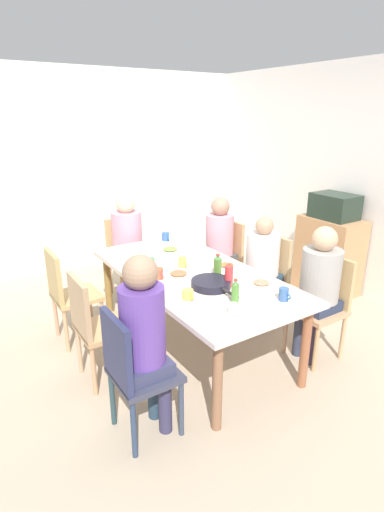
{
  "coord_description": "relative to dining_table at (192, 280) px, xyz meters",
  "views": [
    {
      "loc": [
        2.7,
        -1.75,
        2.03
      ],
      "look_at": [
        0.0,
        0.0,
        0.89
      ],
      "focal_mm": 28.16,
      "sensor_mm": 36.0,
      "label": 1
    }
  ],
  "objects": [
    {
      "name": "plate_3",
      "position": [
        0.54,
        0.31,
        0.08
      ],
      "size": [
        0.23,
        0.23,
        0.04
      ],
      "color": "silver",
      "rests_on": "dining_table"
    },
    {
      "name": "bottle_2",
      "position": [
        0.68,
        -0.07,
        0.16
      ],
      "size": [
        0.05,
        0.05,
        0.19
      ],
      "color": "#4D8833",
      "rests_on": "dining_table"
    },
    {
      "name": "bottle_1",
      "position": [
        0.41,
        0.08,
        0.17
      ],
      "size": [
        0.07,
        0.07,
        0.21
      ],
      "color": "red",
      "rests_on": "dining_table"
    },
    {
      "name": "chair_0",
      "position": [
        -1.43,
        0.0,
        -0.15
      ],
      "size": [
        0.4,
        0.4,
        0.9
      ],
      "color": "tan",
      "rests_on": "ground_plane"
    },
    {
      "name": "chair_4",
      "position": [
        0.7,
        -0.9,
        -0.15
      ],
      "size": [
        0.4,
        0.4,
        0.9
      ],
      "color": "#36384B",
      "rests_on": "ground_plane"
    },
    {
      "name": "cup_3",
      "position": [
        0.8,
        -0.18,
        0.11
      ],
      "size": [
        0.11,
        0.07,
        0.08
      ],
      "color": "white",
      "rests_on": "dining_table"
    },
    {
      "name": "chair_3",
      "position": [
        0.0,
        -0.9,
        -0.15
      ],
      "size": [
        0.4,
        0.4,
        0.9
      ],
      "color": "tan",
      "rests_on": "ground_plane"
    },
    {
      "name": "cup_0",
      "position": [
        -0.93,
        0.26,
        0.11
      ],
      "size": [
        0.12,
        0.08,
        0.09
      ],
      "color": "#345BA3",
      "rests_on": "dining_table"
    },
    {
      "name": "side_cabinet",
      "position": [
        -0.18,
        2.04,
        -0.22
      ],
      "size": [
        0.7,
        0.44,
        0.9
      ],
      "primitive_type": "cube",
      "color": "tan",
      "rests_on": "ground_plane"
    },
    {
      "name": "cup_2",
      "position": [
        0.43,
        -0.31,
        0.11
      ],
      "size": [
        0.12,
        0.08,
        0.07
      ],
      "color": "#EABE50",
      "rests_on": "dining_table"
    },
    {
      "name": "plate_0",
      "position": [
        0.01,
        -0.14,
        0.08
      ],
      "size": [
        0.26,
        0.26,
        0.04
      ],
      "color": "#EEE7CA",
      "rests_on": "dining_table"
    },
    {
      "name": "cup_6",
      "position": [
        0.83,
        0.26,
        0.12
      ],
      "size": [
        0.11,
        0.07,
        0.1
      ],
      "color": "#3A6199",
      "rests_on": "dining_table"
    },
    {
      "name": "ground_plane",
      "position": [
        0.0,
        0.0,
        -0.67
      ],
      "size": [
        6.2,
        6.2,
        0.0
      ],
      "primitive_type": "plane",
      "color": "tan"
    },
    {
      "name": "cup_4",
      "position": [
        -0.03,
        -0.31,
        0.12
      ],
      "size": [
        0.11,
        0.07,
        0.09
      ],
      "color": "#D35539",
      "rests_on": "dining_table"
    },
    {
      "name": "chair_6",
      "position": [
        0.0,
        0.9,
        -0.15
      ],
      "size": [
        0.4,
        0.4,
        0.9
      ],
      "color": "tan",
      "rests_on": "ground_plane"
    },
    {
      "name": "plate_1",
      "position": [
        0.07,
        0.32,
        0.08
      ],
      "size": [
        0.22,
        0.22,
        0.04
      ],
      "color": "silver",
      "rests_on": "dining_table"
    },
    {
      "name": "microwave",
      "position": [
        -0.18,
        2.04,
        0.37
      ],
      "size": [
        0.48,
        0.36,
        0.28
      ],
      "primitive_type": "cube",
      "color": "#1E2D24",
      "rests_on": "side_cabinet"
    },
    {
      "name": "dining_table",
      "position": [
        0.0,
        0.0,
        0.0
      ],
      "size": [
        2.1,
        1.03,
        0.74
      ],
      "color": "beige",
      "rests_on": "ground_plane"
    },
    {
      "name": "person_0",
      "position": [
        -1.34,
        0.0,
        0.06
      ],
      "size": [
        0.34,
        0.34,
        1.2
      ],
      "color": "#33294C",
      "rests_on": "ground_plane"
    },
    {
      "name": "chair_1",
      "position": [
        0.7,
        0.9,
        -0.15
      ],
      "size": [
        0.4,
        0.4,
        0.9
      ],
      "color": "tan",
      "rests_on": "ground_plane"
    },
    {
      "name": "chair_2",
      "position": [
        -0.7,
        -0.9,
        -0.15
      ],
      "size": [
        0.4,
        0.4,
        0.9
      ],
      "color": "tan",
      "rests_on": "ground_plane"
    },
    {
      "name": "chair_5",
      "position": [
        -0.7,
        0.9,
        -0.15
      ],
      "size": [
        0.4,
        0.4,
        0.9
      ],
      "color": "tan",
      "rests_on": "ground_plane"
    },
    {
      "name": "serving_pan",
      "position": [
        0.35,
        -0.04,
        0.1
      ],
      "size": [
        0.49,
        0.31,
        0.06
      ],
      "color": "black",
      "rests_on": "dining_table"
    },
    {
      "name": "person_1",
      "position": [
        0.7,
        0.81,
        0.05
      ],
      "size": [
        0.32,
        0.32,
        1.19
      ],
      "color": "#352B45",
      "rests_on": "ground_plane"
    },
    {
      "name": "cup_5",
      "position": [
        -0.33,
        -0.23,
        0.11
      ],
      "size": [
        0.12,
        0.08,
        0.08
      ],
      "color": "#4A8F5D",
      "rests_on": "dining_table"
    },
    {
      "name": "person_4",
      "position": [
        0.7,
        -0.81,
        0.08
      ],
      "size": [
        0.3,
        0.3,
        1.26
      ],
      "color": "#263B4E",
      "rests_on": "ground_plane"
    },
    {
      "name": "bowl_0",
      "position": [
        -0.31,
        -0.35,
        0.12
      ],
      "size": [
        0.21,
        0.21,
        0.09
      ],
      "color": "#9B6A4F",
      "rests_on": "dining_table"
    },
    {
      "name": "wall_back",
      "position": [
        0.0,
        2.34,
        0.63
      ],
      "size": [
        5.4,
        0.12,
        2.6
      ],
      "primitive_type": "cube",
      "color": "silver",
      "rests_on": "ground_plane"
    },
    {
      "name": "cup_1",
      "position": [
        -0.15,
        -0.0,
        0.12
      ],
      "size": [
        0.11,
        0.07,
        0.09
      ],
      "color": "#DFC054",
      "rests_on": "dining_table"
    },
    {
      "name": "person_5",
      "position": [
        -0.7,
        0.81,
        0.05
      ],
      "size": [
        0.31,
        0.31,
        1.19
      ],
      "color": "#423944",
      "rests_on": "ground_plane"
    },
    {
      "name": "plate_2",
      "position": [
        -0.58,
        0.12,
        0.08
      ],
      "size": [
        0.26,
        0.26,
        0.04
      ],
      "color": "silver",
      "rests_on": "dining_table"
    },
    {
      "name": "person_6",
      "position": [
        -0.0,
        0.8,
        0.01
      ],
      "size": [
        0.32,
        0.32,
        1.12
      ],
      "color": "#26364B",
      "rests_on": "ground_plane"
    },
    {
      "name": "wall_left",
      "position": [
        -2.64,
        0.0,
        0.63
      ],
      "size": [
        0.12,
        4.81,
        2.6
      ],
      "primitive_type": "cube",
      "color": "white",
      "rests_on": "ground_plane"
    },
    {
      "name": "bottle_0",
      "position": [
        0.2,
        0.13,
        0.16
      ],
      "size": [
        0.07,
        0.07,
        0.2
      ],
      "color": "#4E782E",
      "rests_on": "dining_table"
    }
  ]
}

